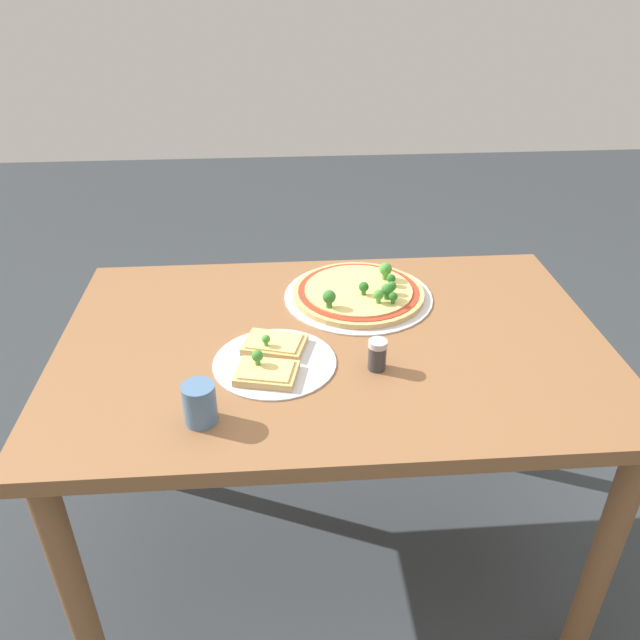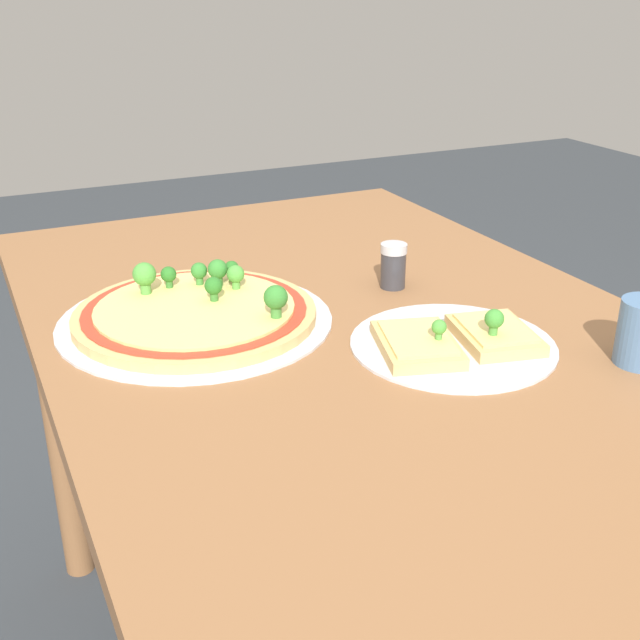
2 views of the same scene
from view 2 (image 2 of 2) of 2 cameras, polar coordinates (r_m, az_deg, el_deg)
The scene contains 4 objects.
dining_table at distance 1.17m, azimuth 1.72°, elevation -4.49°, with size 1.26×0.83×0.76m.
pizza_tray_whole at distance 1.13m, azimuth -8.79°, elevation 0.53°, with size 0.38×0.38×0.07m.
pizza_tray_slice at distance 1.06m, azimuth 9.56°, elevation -1.45°, with size 0.27×0.27×0.06m.
condiment_shaker at distance 1.24m, azimuth 5.23°, elevation 3.89°, with size 0.04×0.04×0.07m.
Camera 2 is at (-0.92, 0.47, 1.21)m, focal length 45.00 mm.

